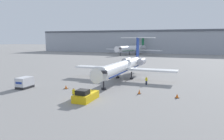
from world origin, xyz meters
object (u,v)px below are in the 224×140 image
airplane_main (124,66)px  traffic_cone_right (139,92)px  traffic_cone_left (66,87)px  airplane_parked_far_left (132,48)px  worker_by_wing (146,80)px  pushback_tug (86,96)px  worker_near_tug (74,93)px  traffic_cone_mid (177,96)px  luggage_cart (25,83)px

airplane_main → traffic_cone_right: size_ratio=34.59×
traffic_cone_left → airplane_parked_far_left: size_ratio=0.02×
worker_by_wing → traffic_cone_left: size_ratio=2.33×
worker_by_wing → airplane_parked_far_left: 87.18m
pushback_tug → worker_near_tug: bearing=-173.7°
worker_near_tug → airplane_parked_far_left: bearing=99.7°
worker_by_wing → traffic_cone_mid: size_ratio=2.38×
pushback_tug → traffic_cone_right: (6.65, 6.41, -0.28)m
traffic_cone_left → airplane_parked_far_left: airplane_parked_far_left is taller
pushback_tug → worker_by_wing: pushback_tug is taller
worker_by_wing → traffic_cone_mid: (6.37, -8.25, -0.55)m
worker_near_tug → pushback_tug: bearing=6.3°
traffic_cone_left → traffic_cone_mid: (19.52, 0.32, -0.01)m
traffic_cone_left → airplane_main: bearing=61.7°
pushback_tug → luggage_cart: size_ratio=1.54×
airplane_main → traffic_cone_right: 14.19m
pushback_tug → traffic_cone_mid: bearing=25.1°
pushback_tug → traffic_cone_right: pushback_tug is taller
traffic_cone_mid → airplane_parked_far_left: airplane_parked_far_left is taller
worker_near_tug → traffic_cone_right: size_ratio=2.21×
worker_near_tug → worker_by_wing: bearing=60.3°
airplane_main → worker_near_tug: (-2.18, -19.02, -2.11)m
worker_near_tug → traffic_cone_mid: worker_near_tug is taller
luggage_cart → traffic_cone_mid: 27.10m
pushback_tug → traffic_cone_mid: 14.02m
worker_near_tug → traffic_cone_left: size_ratio=2.52×
airplane_parked_far_left → luggage_cart: bearing=-87.4°
pushback_tug → traffic_cone_mid: (12.70, 5.94, -0.35)m
traffic_cone_mid → traffic_cone_left: bearing=-179.1°
pushback_tug → traffic_cone_left: (-6.82, 5.61, -0.34)m
luggage_cart → airplane_main: bearing=46.4°
worker_by_wing → luggage_cart: bearing=-152.6°
airplane_main → traffic_cone_left: bearing=-118.3°
luggage_cart → worker_by_wing: (20.61, 10.69, -0.17)m
traffic_cone_mid → luggage_cart: bearing=-174.8°
traffic_cone_left → traffic_cone_mid: 19.52m
airplane_main → airplane_parked_far_left: airplane_parked_far_left is taller
worker_near_tug → airplane_parked_far_left: airplane_parked_far_left is taller
airplane_main → traffic_cone_right: bearing=-62.9°
traffic_cone_right → airplane_main: bearing=117.1°
luggage_cart → pushback_tug: bearing=-13.7°
traffic_cone_right → airplane_parked_far_left: 94.75m
worker_by_wing → worker_near_tug: bearing=-119.7°
traffic_cone_left → traffic_cone_right: (13.47, 0.80, 0.07)m
airplane_main → traffic_cone_right: airplane_main is taller
traffic_cone_right → traffic_cone_mid: bearing=-4.5°
pushback_tug → airplane_main: bearing=89.1°
traffic_cone_left → worker_by_wing: bearing=33.1°
pushback_tug → traffic_cone_left: pushback_tug is taller
traffic_cone_left → worker_near_tug: bearing=-49.7°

